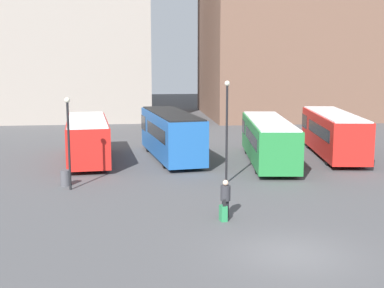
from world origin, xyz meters
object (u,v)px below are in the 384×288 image
(bus_3, at_px, (333,133))
(lamp_post_0, at_px, (227,123))
(traveler, at_px, (225,195))
(suitcase, at_px, (223,213))
(bus_2, at_px, (268,139))
(bus_1, at_px, (171,134))
(bus_0, at_px, (87,138))
(lamp_post_1, at_px, (68,135))
(trash_bin, at_px, (65,178))

(bus_3, distance_m, lamp_post_0, 11.39)
(traveler, distance_m, suitcase, 0.82)
(bus_2, bearing_deg, suitcase, 164.20)
(bus_1, bearing_deg, bus_0, 83.95)
(bus_2, xyz_separation_m, lamp_post_1, (-11.99, -5.84, 1.34))
(trash_bin, bearing_deg, suitcase, -44.05)
(suitcase, bearing_deg, lamp_post_1, 39.06)
(bus_3, relative_size, trash_bin, 12.36)
(bus_2, distance_m, suitcase, 13.08)
(lamp_post_1, bearing_deg, bus_1, 53.73)
(bus_1, bearing_deg, bus_3, -99.92)
(lamp_post_0, distance_m, lamp_post_1, 8.30)
(bus_0, relative_size, bus_2, 0.88)
(bus_1, bearing_deg, lamp_post_1, 135.87)
(bus_0, relative_size, suitcase, 9.82)
(bus_0, relative_size, bus_3, 0.90)
(bus_2, height_order, bus_3, bus_3)
(bus_0, distance_m, lamp_post_1, 7.93)
(bus_0, height_order, lamp_post_0, lamp_post_0)
(bus_1, height_order, lamp_post_0, lamp_post_0)
(bus_0, relative_size, lamp_post_0, 1.71)
(bus_1, height_order, suitcase, bus_1)
(bus_1, xyz_separation_m, bus_3, (11.17, -0.40, -0.06))
(bus_0, distance_m, traveler, 15.11)
(traveler, distance_m, lamp_post_1, 9.30)
(bus_1, bearing_deg, bus_2, -117.15)
(bus_0, bearing_deg, lamp_post_1, 172.66)
(lamp_post_0, bearing_deg, bus_2, 55.19)
(traveler, height_order, lamp_post_1, lamp_post_1)
(traveler, height_order, suitcase, traveler)
(bus_2, xyz_separation_m, trash_bin, (-12.35, -4.96, -1.11))
(bus_1, relative_size, lamp_post_1, 2.07)
(traveler, height_order, lamp_post_0, lamp_post_0)
(bus_1, relative_size, trash_bin, 11.62)
(bus_3, bearing_deg, traveler, 151.25)
(bus_2, height_order, traveler, bus_2)
(lamp_post_1, bearing_deg, bus_0, 87.60)
(suitcase, relative_size, trash_bin, 1.13)
(bus_2, relative_size, suitcase, 11.21)
(bus_3, xyz_separation_m, suitcase, (-10.09, -13.75, -1.29))
(bus_3, height_order, traveler, bus_3)
(bus_3, distance_m, suitcase, 17.11)
(bus_3, bearing_deg, suitcase, 151.76)
(traveler, bearing_deg, bus_3, -46.07)
(bus_0, height_order, suitcase, bus_0)
(bus_1, distance_m, suitcase, 14.26)
(bus_3, height_order, lamp_post_0, lamp_post_0)
(bus_0, xyz_separation_m, lamp_post_1, (-0.33, -7.81, 1.36))
(lamp_post_1, bearing_deg, trash_bin, 111.79)
(bus_2, xyz_separation_m, lamp_post_0, (-3.72, -5.35, 1.74))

